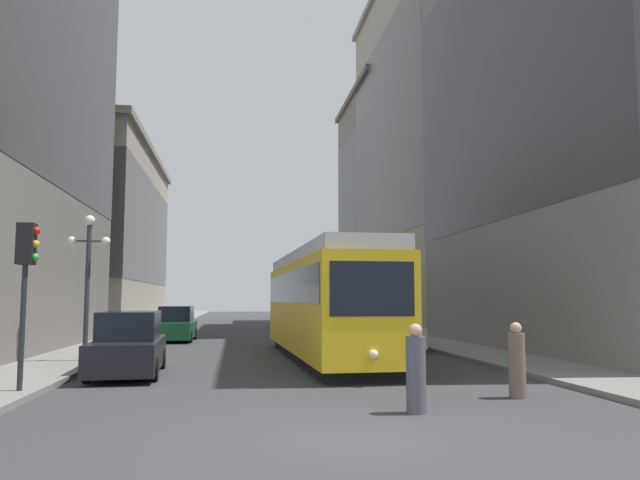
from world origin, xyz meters
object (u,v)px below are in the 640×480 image
pedestrian_crossing_far (517,363)px  lamp_post_left_near (88,263)px  parked_car_left_near (176,325)px  transit_bus (338,303)px  streetcar (324,301)px  traffic_light_near_left (26,261)px  parked_car_right_far (393,330)px  parked_car_left_mid (129,345)px  pedestrian_crossing_near (416,371)px

pedestrian_crossing_far → lamp_post_left_near: (-11.15, 8.35, 2.62)m
parked_car_left_near → transit_bus: bearing=38.5°
streetcar → traffic_light_near_left: traffic_light_near_left is taller
streetcar → parked_car_right_far: (3.59, 3.73, -1.26)m
parked_car_left_mid → pedestrian_crossing_far: (9.25, -5.45, -0.07)m
parked_car_left_mid → traffic_light_near_left: 4.72m
parked_car_left_mid → lamp_post_left_near: 4.30m
parked_car_left_mid → pedestrian_crossing_near: size_ratio=2.97×
streetcar → transit_bus: 18.57m
pedestrian_crossing_far → pedestrian_crossing_near: bearing=-63.0°
pedestrian_crossing_near → lamp_post_left_near: size_ratio=0.35×
pedestrian_crossing_near → traffic_light_near_left: bearing=-16.8°
parked_car_left_mid → parked_car_right_far: (9.82, 7.32, -0.00)m
streetcar → pedestrian_crossing_near: streetcar is taller
parked_car_left_near → parked_car_right_far: size_ratio=0.98×
streetcar → transit_bus: streetcar is taller
pedestrian_crossing_far → traffic_light_near_left: size_ratio=0.44×
parked_car_left_near → parked_car_right_far: bearing=-34.2°
parked_car_left_mid → traffic_light_near_left: traffic_light_near_left is taller
parked_car_left_mid → traffic_light_near_left: bearing=-116.6°
parked_car_right_far → lamp_post_left_near: size_ratio=0.94×
transit_bus → pedestrian_crossing_near: size_ratio=6.67×
transit_bus → lamp_post_left_near: lamp_post_left_near is taller
traffic_light_near_left → parked_car_right_far: bearing=44.1°
parked_car_left_mid → parked_car_right_far: bearing=33.8°
pedestrian_crossing_far → lamp_post_left_near: lamp_post_left_near is taller
parked_car_left_mid → pedestrian_crossing_far: 10.74m
lamp_post_left_near → pedestrian_crossing_near: bearing=-49.3°
streetcar → pedestrian_crossing_far: size_ratio=8.43×
streetcar → traffic_light_near_left: (-7.91, -7.42, 0.94)m
transit_bus → parked_car_left_mid: size_ratio=2.25×
lamp_post_left_near → traffic_light_near_left: bearing=-88.1°
parked_car_left_mid → streetcar: bearing=27.0°
parked_car_left_mid → transit_bus: bearing=62.7°
pedestrian_crossing_near → lamp_post_left_near: lamp_post_left_near is taller
pedestrian_crossing_far → parked_car_right_far: bearing=177.1°
transit_bus → traffic_light_near_left: bearing=-115.4°
streetcar → parked_car_left_near: bearing=118.4°
parked_car_left_near → parked_car_left_mid: size_ratio=0.89×
parked_car_left_near → traffic_light_near_left: bearing=-94.4°
pedestrian_crossing_far → parked_car_left_near: bearing=-155.1°
parked_car_left_near → parked_car_left_mid: 14.21m
parked_car_left_mid → lamp_post_left_near: (-1.90, 2.90, 2.55)m
pedestrian_crossing_near → parked_car_right_far: bearing=-99.5°
parked_car_left_near → parked_car_left_mid: bearing=-89.1°
parked_car_left_mid → pedestrian_crossing_near: bearing=-49.5°
parked_car_left_near → parked_car_left_mid: same height
pedestrian_crossing_near → lamp_post_left_near: 13.15m
transit_bus → streetcar: bearing=-102.4°
transit_bus → parked_car_left_mid: transit_bus is taller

